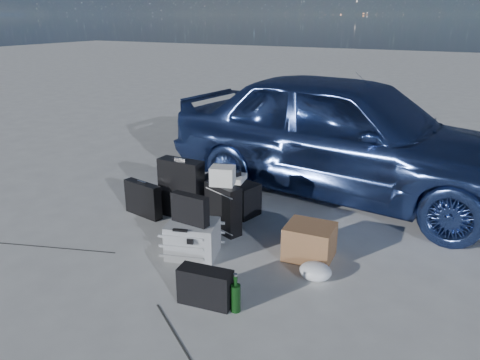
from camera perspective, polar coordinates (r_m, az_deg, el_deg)
name	(u,v)px	position (r m, az deg, el deg)	size (l,w,h in m)	color
ground	(184,258)	(4.60, -6.85, -9.45)	(60.00, 60.00, 0.00)	beige
car	(346,134)	(6.10, 12.80, 5.44)	(1.85, 4.60, 1.57)	#354F93
pelican_case	(193,239)	(4.58, -5.78, -7.14)	(0.47, 0.38, 0.34)	#939698
laptop_bag	(190,209)	(4.44, -6.12, -3.55)	(0.39, 0.10, 0.29)	black
briefcase	(143,199)	(5.53, -11.74, -2.29)	(0.51, 0.11, 0.40)	black
suitcase_left	(182,189)	(5.38, -7.14, -1.04)	(0.53, 0.19, 0.68)	black
suitcase_right	(223,208)	(5.00, -2.07, -3.46)	(0.44, 0.16, 0.53)	black
white_carton	(223,176)	(4.88, -2.14, 0.53)	(0.24, 0.20, 0.20)	silver
duffel_bag	(229,195)	(5.57, -1.39, -1.88)	(0.75, 0.32, 0.38)	black
flat_box_white	(229,178)	(5.50, -1.35, 0.29)	(0.37, 0.28, 0.06)	silver
flat_box_black	(228,173)	(5.48, -1.41, 0.90)	(0.25, 0.18, 0.05)	black
cardboard_box	(310,242)	(4.56, 8.48, -7.43)	(0.45, 0.39, 0.33)	brown
plastic_bag	(315,271)	(4.25, 9.17, -10.93)	(0.29, 0.25, 0.16)	silver
messenger_bag	(205,287)	(3.86, -4.24, -12.85)	(0.44, 0.17, 0.31)	black
green_bottle	(236,293)	(3.76, -0.55, -13.66)	(0.08, 0.08, 0.32)	black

